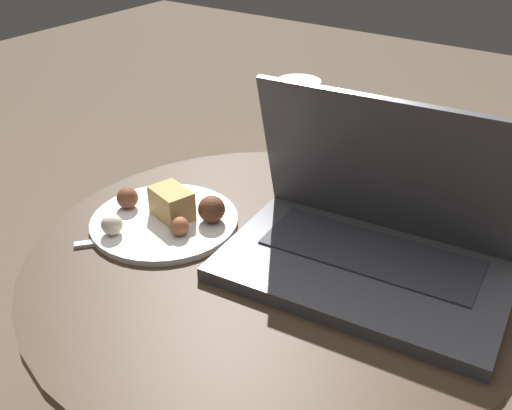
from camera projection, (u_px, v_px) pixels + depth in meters
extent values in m
cylinder|color=#9E9EA3|center=(270.00, 388.00, 0.94)|extent=(0.08, 0.08, 0.46)
cylinder|color=#38281C|center=(272.00, 262.00, 0.82)|extent=(0.67, 0.67, 0.02)
cube|color=#47474C|center=(361.00, 272.00, 0.77)|extent=(0.38, 0.25, 0.02)
cube|color=#333338|center=(371.00, 252.00, 0.79)|extent=(0.29, 0.13, 0.00)
cube|color=#47474C|center=(390.00, 169.00, 0.77)|extent=(0.37, 0.10, 0.21)
cube|color=silver|center=(390.00, 171.00, 0.77)|extent=(0.34, 0.09, 0.19)
cylinder|color=brown|center=(296.00, 143.00, 0.93)|extent=(0.07, 0.07, 0.16)
cylinder|color=white|center=(299.00, 87.00, 0.89)|extent=(0.07, 0.07, 0.02)
cylinder|color=white|center=(165.00, 221.00, 0.88)|extent=(0.22, 0.22, 0.01)
cube|color=tan|center=(172.00, 203.00, 0.87)|extent=(0.07, 0.06, 0.04)
sphere|color=brown|center=(212.00, 209.00, 0.86)|extent=(0.04, 0.04, 0.04)
sphere|color=brown|center=(127.00, 198.00, 0.90)|extent=(0.03, 0.03, 0.03)
sphere|color=beige|center=(112.00, 224.00, 0.84)|extent=(0.03, 0.03, 0.03)
sphere|color=#9E5B38|center=(179.00, 226.00, 0.84)|extent=(0.03, 0.03, 0.03)
cube|color=silver|center=(124.00, 239.00, 0.84)|extent=(0.10, 0.11, 0.00)
cube|color=silver|center=(193.00, 230.00, 0.86)|extent=(0.06, 0.06, 0.00)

